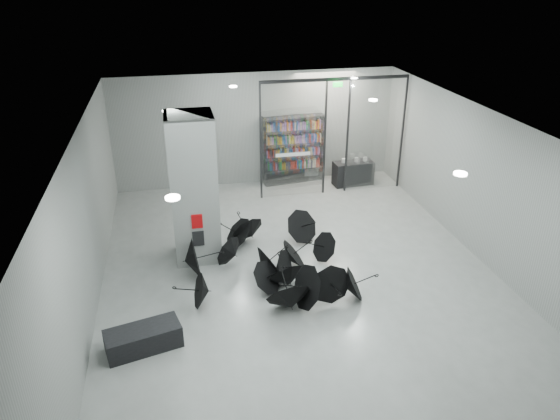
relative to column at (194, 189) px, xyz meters
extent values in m
plane|color=slate|center=(2.50, -2.00, -2.00)|extent=(14.00, 14.00, 0.00)
cube|color=slate|center=(2.50, -2.00, 2.00)|extent=(10.00, 14.00, 0.02)
cube|color=slate|center=(2.50, 5.00, 0.00)|extent=(10.00, 0.02, 4.00)
cube|color=slate|center=(-2.50, -2.00, 0.00)|extent=(0.02, 14.00, 4.00)
cube|color=slate|center=(7.50, -2.00, 0.00)|extent=(0.02, 14.00, 4.00)
cube|color=slate|center=(0.00, 0.00, 0.00)|extent=(1.20, 1.20, 4.00)
cube|color=#A50A07|center=(0.00, -0.62, -0.65)|extent=(0.28, 0.04, 0.38)
cube|color=black|center=(0.00, -0.62, -1.15)|extent=(0.30, 0.03, 0.42)
cube|color=#0CE533|center=(4.90, 3.30, 1.82)|extent=(0.30, 0.06, 0.15)
cube|color=silver|center=(3.50, 3.50, 0.00)|extent=(2.20, 0.02, 3.95)
cube|color=silver|center=(6.40, 3.50, 0.00)|extent=(2.00, 0.02, 3.95)
cube|color=black|center=(2.40, 3.50, 0.00)|extent=(0.06, 0.06, 4.00)
cube|color=black|center=(4.60, 3.50, 0.00)|extent=(0.06, 0.06, 4.00)
cube|color=black|center=(5.40, 3.50, 0.00)|extent=(0.06, 0.06, 4.00)
cube|color=black|center=(7.40, 3.50, 0.00)|extent=(0.06, 0.06, 4.00)
cube|color=black|center=(4.90, 3.50, 1.95)|extent=(5.00, 0.08, 0.10)
cube|color=black|center=(-1.39, -3.65, -1.75)|extent=(1.65, 1.01, 0.49)
cube|color=black|center=(5.87, 4.01, -1.57)|extent=(1.48, 0.68, 0.86)
camera|label=1|loc=(-0.40, -12.73, 5.33)|focal=33.46mm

